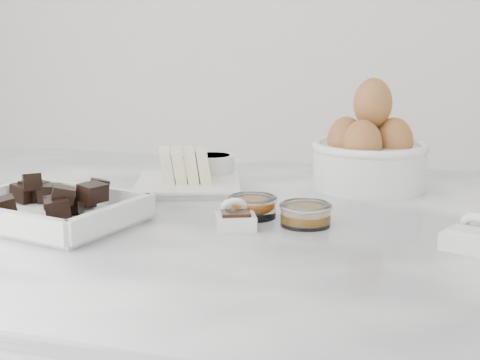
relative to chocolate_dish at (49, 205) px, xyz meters
name	(u,v)px	position (x,y,z in m)	size (l,w,h in m)	color
marble_slab	(219,227)	(0.19, 0.11, -0.04)	(1.20, 0.80, 0.04)	silver
chocolate_dish	(49,205)	(0.00, 0.00, 0.00)	(0.25, 0.21, 0.06)	white
butter_plate	(187,175)	(0.10, 0.23, 0.00)	(0.20, 0.20, 0.06)	white
sugar_ramekin	(212,166)	(0.11, 0.30, 0.00)	(0.07, 0.07, 0.04)	white
egg_bowl	(369,153)	(0.36, 0.32, 0.03)	(0.18, 0.18, 0.17)	white
honey_bowl	(306,214)	(0.31, 0.08, -0.01)	(0.07, 0.07, 0.03)	white
zest_bowl	(253,206)	(0.24, 0.10, -0.01)	(0.07, 0.07, 0.03)	white
vanilla_spoon	(235,218)	(0.23, 0.05, -0.01)	(0.06, 0.07, 0.04)	white
salt_spoon	(471,237)	(0.51, 0.05, -0.01)	(0.07, 0.08, 0.04)	white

